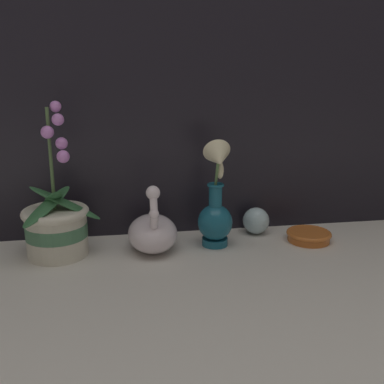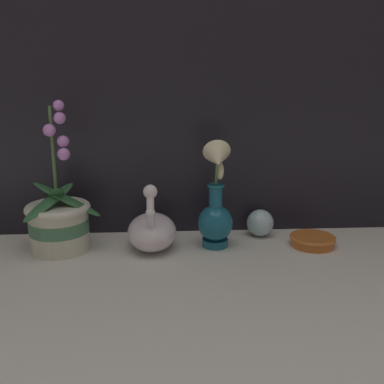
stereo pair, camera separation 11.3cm
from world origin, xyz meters
name	(u,v)px [view 1 (the left image)]	position (x,y,z in m)	size (l,w,h in m)	color
ground_plane	(191,264)	(0.00, 0.00, 0.00)	(2.80, 2.80, 0.00)	beige
window_backdrop	(176,5)	(0.00, 0.24, 0.60)	(2.80, 0.03, 1.20)	black
orchid_potted_plant	(57,225)	(-0.31, 0.11, 0.08)	(0.19, 0.21, 0.37)	beige
swan_figurine	(152,231)	(-0.08, 0.10, 0.05)	(0.12, 0.18, 0.18)	white
blue_vase	(216,208)	(0.08, 0.10, 0.10)	(0.09, 0.12, 0.28)	#195B75
glass_sphere	(256,221)	(0.21, 0.18, 0.04)	(0.07, 0.07, 0.07)	silver
amber_dish	(309,235)	(0.33, 0.10, 0.02)	(0.12, 0.12, 0.03)	#C66628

